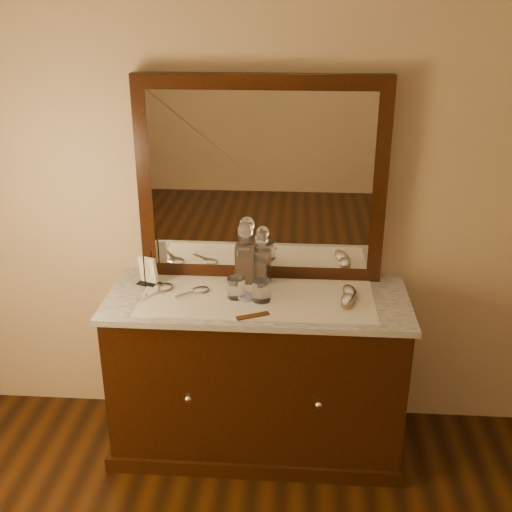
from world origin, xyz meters
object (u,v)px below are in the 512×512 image
at_px(napkin_rack, 148,272).
at_px(brush_far, 350,293).
at_px(comb, 253,316).
at_px(hand_mirror_outer, 160,289).
at_px(mirror_frame, 261,181).
at_px(decanter_left, 246,259).
at_px(dresser_cabinet, 257,375).
at_px(pin_dish, 246,297).
at_px(hand_mirror_inner, 197,291).
at_px(decanter_right, 261,263).
at_px(brush_near, 348,300).

relative_size(napkin_rack, brush_far, 1.12).
distance_m(comb, hand_mirror_outer, 0.52).
xyz_separation_m(mirror_frame, brush_far, (0.44, -0.22, -0.48)).
bearing_deg(decanter_left, dresser_cabinet, -66.48).
xyz_separation_m(pin_dish, decanter_left, (-0.02, 0.19, 0.11)).
bearing_deg(hand_mirror_inner, pin_dish, -11.48).
relative_size(decanter_right, hand_mirror_outer, 1.19).
relative_size(dresser_cabinet, comb, 9.23).
distance_m(comb, hand_mirror_inner, 0.37).
bearing_deg(decanter_right, mirror_frame, 94.85).
height_order(comb, hand_mirror_inner, hand_mirror_inner).
xyz_separation_m(brush_near, hand_mirror_inner, (-0.72, 0.08, -0.01)).
relative_size(brush_near, brush_far, 1.05).
relative_size(napkin_rack, hand_mirror_outer, 0.76).
relative_size(decanter_right, hand_mirror_inner, 1.55).
relative_size(dresser_cabinet, brush_near, 9.00).
bearing_deg(hand_mirror_outer, decanter_left, 19.03).
height_order(comb, brush_far, brush_far).
distance_m(dresser_cabinet, mirror_frame, 0.97).
bearing_deg(decanter_right, comb, -92.10).
relative_size(decanter_left, hand_mirror_inner, 1.84).
distance_m(pin_dish, hand_mirror_inner, 0.25).
height_order(mirror_frame, hand_mirror_outer, mirror_frame).
bearing_deg(decanter_left, decanter_right, -4.20).
distance_m(decanter_left, brush_near, 0.55).
bearing_deg(brush_far, comb, -152.13).
xyz_separation_m(comb, decanter_left, (-0.06, 0.37, 0.11)).
distance_m(brush_near, brush_far, 0.08).
xyz_separation_m(decanter_right, hand_mirror_outer, (-0.48, -0.13, -0.09)).
bearing_deg(hand_mirror_inner, comb, -38.82).
relative_size(mirror_frame, hand_mirror_outer, 5.50).
bearing_deg(hand_mirror_outer, hand_mirror_inner, -1.28).
distance_m(comb, napkin_rack, 0.63).
bearing_deg(brush_near, dresser_cabinet, 172.17).
xyz_separation_m(comb, brush_near, (0.43, 0.15, 0.02)).
bearing_deg(napkin_rack, brush_far, -4.45).
bearing_deg(dresser_cabinet, pin_dish, -148.58).
height_order(decanter_left, hand_mirror_inner, decanter_left).
bearing_deg(decanter_left, pin_dish, -84.11).
bearing_deg(hand_mirror_inner, dresser_cabinet, -3.56).
distance_m(decanter_right, brush_near, 0.47).
bearing_deg(comb, decanter_left, 75.19).
distance_m(dresser_cabinet, hand_mirror_outer, 0.66).
bearing_deg(brush_near, pin_dish, 176.69).
distance_m(mirror_frame, pin_dish, 0.56).
xyz_separation_m(napkin_rack, hand_mirror_inner, (0.26, -0.08, -0.05)).
bearing_deg(hand_mirror_outer, pin_dish, -7.13).
distance_m(pin_dish, comb, 0.19).
distance_m(mirror_frame, hand_mirror_inner, 0.61).
xyz_separation_m(dresser_cabinet, comb, (-0.01, -0.21, 0.45)).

